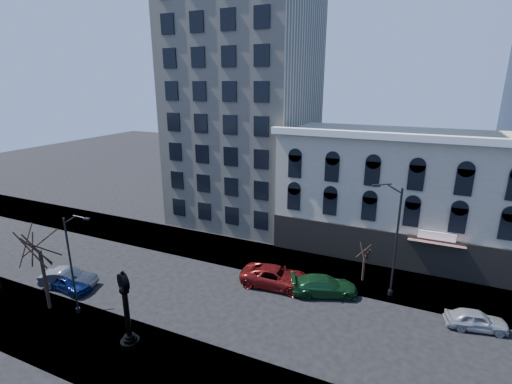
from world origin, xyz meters
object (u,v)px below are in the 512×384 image
at_px(street_lamp_near, 74,239).
at_px(car_near_b, 68,278).
at_px(street_clock, 127,312).
at_px(car_near_a, 69,283).

xyz_separation_m(street_lamp_near, car_near_b, (-4.47, 2.41, -5.36)).
relative_size(street_clock, car_near_b, 1.17).
distance_m(street_lamp_near, car_near_b, 7.39).
bearing_deg(street_clock, car_near_a, -174.19).
xyz_separation_m(street_clock, car_near_a, (-9.34, 3.22, -1.87)).
distance_m(car_near_a, car_near_b, 0.74).
bearing_deg(street_lamp_near, car_near_b, 144.06).
bearing_deg(car_near_a, street_clock, -104.21).
height_order(street_lamp_near, car_near_b, street_lamp_near).
distance_m(street_clock, car_near_a, 10.05).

